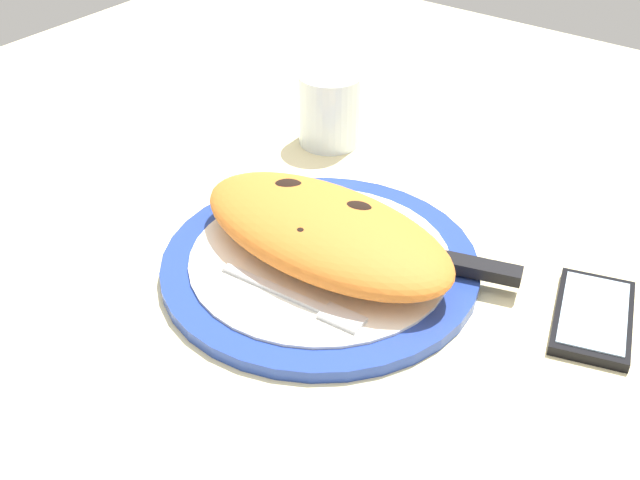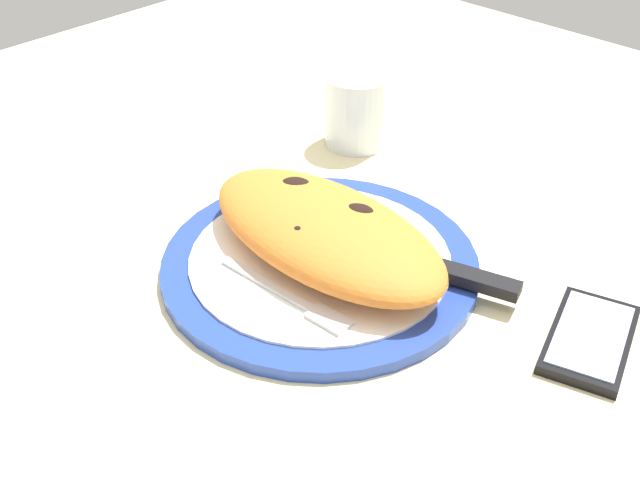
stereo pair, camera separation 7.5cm
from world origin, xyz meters
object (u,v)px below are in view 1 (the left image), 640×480
fork (304,301)px  water_glass (330,113)px  knife (431,259)px  calzone (325,231)px  plate (320,263)px  smartphone (593,316)px

fork → water_glass: 33.56cm
knife → water_glass: size_ratio=2.72×
calzone → water_glass: water_glass is taller
plate → fork: fork is taller
smartphone → water_glass: bearing=161.1°
knife → smartphone: (15.14, 3.06, -1.48)cm
knife → fork: bearing=-117.3°
plate → water_glass: bearing=124.0°
knife → smartphone: 15.52cm
calzone → fork: (2.92, -7.22, -2.44)cm
fork → knife: 13.46cm
calzone → fork: 8.16cm
knife → calzone: bearing=-152.4°
smartphone → water_glass: (-39.09, 13.36, 3.38)cm
plate → calzone: calzone is taller
smartphone → knife: bearing=-168.6°
calzone → fork: bearing=-67.9°
plate → water_glass: 26.62cm
calzone → smartphone: bearing=17.8°
smartphone → water_glass: water_glass is taller
calzone → knife: 10.48cm
calzone → smartphone: (24.23, 7.80, -3.63)cm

